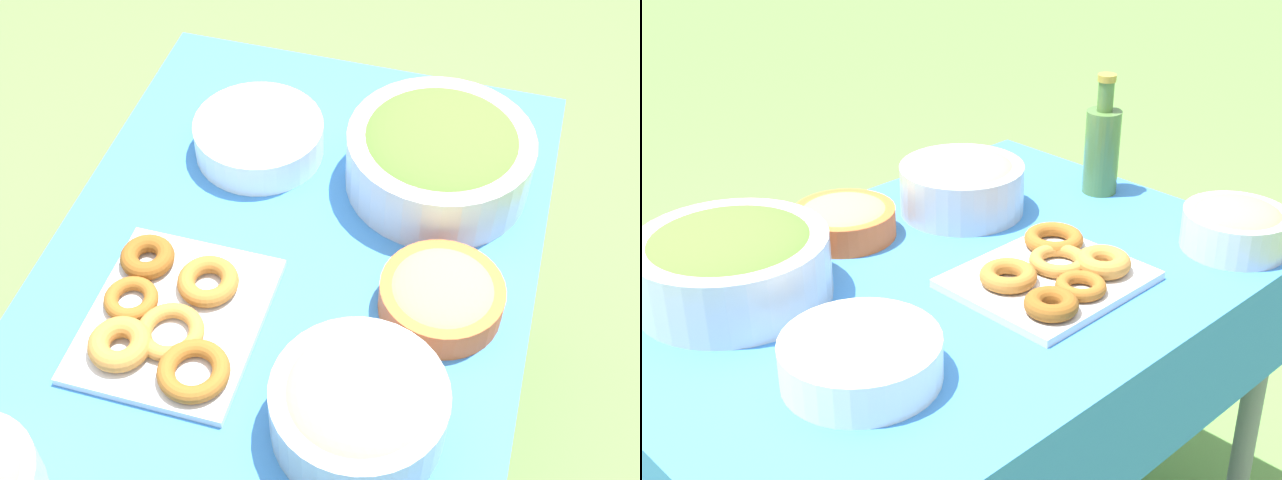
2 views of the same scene
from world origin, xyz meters
TOP-DOWN VIEW (x-y plane):
  - picnic_table at (0.00, 0.00)m, footprint 1.27×0.87m
  - salad_bowl at (0.32, -0.21)m, footprint 0.35×0.35m
  - pasta_bowl at (-0.24, -0.20)m, footprint 0.27×0.27m
  - donut_platter at (-0.14, 0.15)m, footprint 0.35×0.30m
  - plate_stack at (0.31, 0.14)m, footprint 0.25×0.25m
  - olive_oil_bottle at (-0.54, -0.06)m, footprint 0.08×0.08m
  - bread_bowl at (-0.50, 0.31)m, footprint 0.21×0.21m
  - fruit_bowl at (0.02, -0.28)m, footprint 0.21×0.21m

SIDE VIEW (x-z plane):
  - picnic_table at x=0.00m, z-range 0.27..1.01m
  - donut_platter at x=-0.14m, z-range 0.73..0.79m
  - plate_stack at x=0.31m, z-range 0.74..0.81m
  - fruit_bowl at x=0.02m, z-range 0.74..0.81m
  - bread_bowl at x=-0.50m, z-range 0.74..0.84m
  - pasta_bowl at x=-0.24m, z-range 0.74..0.87m
  - salad_bowl at x=0.32m, z-range 0.74..0.88m
  - olive_oil_bottle at x=-0.54m, z-range 0.71..0.98m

